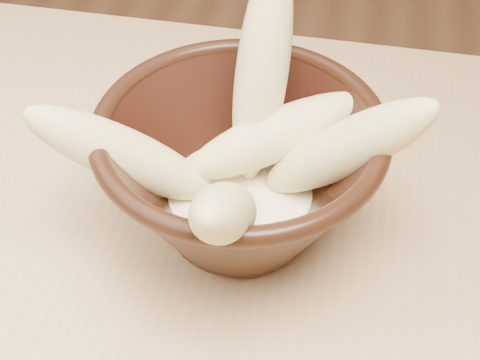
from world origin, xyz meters
TOP-DOWN VIEW (x-y plane):
  - bowl at (-0.07, 0.10)m, footprint 0.22×0.22m
  - milk_puddle at (-0.07, 0.10)m, footprint 0.12×0.12m
  - banana_upright at (-0.06, 0.15)m, footprint 0.05×0.11m
  - banana_left at (-0.15, 0.08)m, footprint 0.15×0.09m
  - banana_right at (0.01, 0.11)m, footprint 0.14×0.06m
  - banana_across at (-0.05, 0.13)m, footprint 0.15×0.11m
  - banana_front at (-0.06, 0.03)m, footprint 0.05×0.15m

SIDE VIEW (x-z plane):
  - milk_puddle at x=-0.07m, z-range 0.78..0.80m
  - bowl at x=-0.07m, z-range 0.76..0.88m
  - banana_across at x=-0.05m, z-range 0.80..0.87m
  - banana_left at x=-0.15m, z-range 0.78..0.91m
  - banana_right at x=0.01m, z-range 0.78..0.92m
  - banana_front at x=-0.06m, z-range 0.78..0.93m
  - banana_upright at x=-0.06m, z-range 0.79..0.96m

